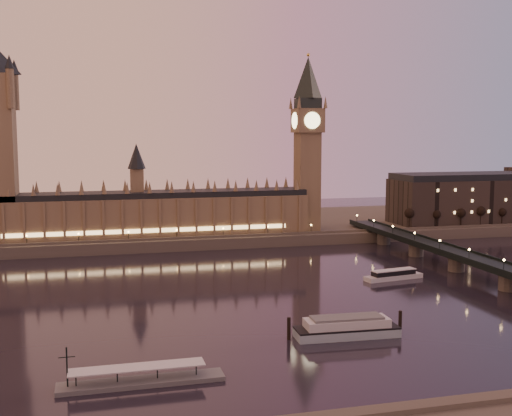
# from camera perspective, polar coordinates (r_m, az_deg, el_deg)

# --- Properties ---
(ground) EXTENTS (700.00, 700.00, 0.00)m
(ground) POSITION_cam_1_polar(r_m,az_deg,el_deg) (258.23, 1.93, -7.57)
(ground) COLOR black
(ground) RESTS_ON ground
(far_embankment) EXTENTS (560.00, 130.00, 6.00)m
(far_embankment) POSITION_cam_1_polar(r_m,az_deg,el_deg) (421.80, -0.52, -1.61)
(far_embankment) COLOR #423D35
(far_embankment) RESTS_ON ground
(palace_of_westminster) EXTENTS (180.00, 26.62, 52.00)m
(palace_of_westminster) POSITION_cam_1_polar(r_m,az_deg,el_deg) (364.72, -9.57, -0.03)
(palace_of_westminster) COLOR brown
(palace_of_westminster) RESTS_ON ground
(big_ben) EXTENTS (17.68, 17.68, 104.00)m
(big_ben) POSITION_cam_1_polar(r_m,az_deg,el_deg) (382.11, 4.61, 6.69)
(big_ben) COLOR brown
(big_ben) RESTS_ON ground
(westminster_bridge) EXTENTS (13.20, 260.00, 15.30)m
(westminster_bridge) POSITION_cam_1_polar(r_m,az_deg,el_deg) (295.74, 19.29, -5.03)
(westminster_bridge) COLOR black
(westminster_bridge) RESTS_ON ground
(city_block) EXTENTS (155.00, 45.00, 34.00)m
(city_block) POSITION_cam_1_polar(r_m,az_deg,el_deg) (458.41, 21.02, 1.03)
(city_block) COLOR black
(city_block) RESTS_ON ground
(bare_tree_0) EXTENTS (5.28, 5.28, 10.74)m
(bare_tree_0) POSITION_cam_1_polar(r_m,az_deg,el_deg) (399.55, 13.67, -0.66)
(bare_tree_0) COLOR black
(bare_tree_0) RESTS_ON ground
(bare_tree_1) EXTENTS (5.28, 5.28, 10.74)m
(bare_tree_1) POSITION_cam_1_polar(r_m,az_deg,el_deg) (407.34, 15.65, -0.59)
(bare_tree_1) COLOR black
(bare_tree_1) RESTS_ON ground
(bare_tree_2) EXTENTS (5.28, 5.28, 10.74)m
(bare_tree_2) POSITION_cam_1_polar(r_m,az_deg,el_deg) (415.60, 17.56, -0.51)
(bare_tree_2) COLOR black
(bare_tree_2) RESTS_ON ground
(bare_tree_3) EXTENTS (5.28, 5.28, 10.74)m
(bare_tree_3) POSITION_cam_1_polar(r_m,az_deg,el_deg) (424.31, 19.40, -0.44)
(bare_tree_3) COLOR black
(bare_tree_3) RESTS_ON ground
(bare_tree_4) EXTENTS (5.28, 5.28, 10.74)m
(bare_tree_4) POSITION_cam_1_polar(r_m,az_deg,el_deg) (433.43, 21.16, -0.37)
(bare_tree_4) COLOR black
(bare_tree_4) RESTS_ON ground
(cruise_boat_a) EXTENTS (27.92, 10.25, 4.37)m
(cruise_boat_a) POSITION_cam_1_polar(r_m,az_deg,el_deg) (287.88, 12.13, -5.84)
(cruise_boat_a) COLOR silver
(cruise_boat_a) RESTS_ON ground
(moored_barge) EXTENTS (37.91, 10.86, 6.96)m
(moored_barge) POSITION_cam_1_polar(r_m,az_deg,el_deg) (206.08, 8.07, -10.48)
(moored_barge) COLOR #8BA3B0
(moored_barge) RESTS_ON ground
(pontoon_pier) EXTENTS (42.08, 7.01, 11.22)m
(pontoon_pier) POSITION_cam_1_polar(r_m,az_deg,el_deg) (170.90, -10.21, -14.78)
(pontoon_pier) COLOR #595B5E
(pontoon_pier) RESTS_ON ground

